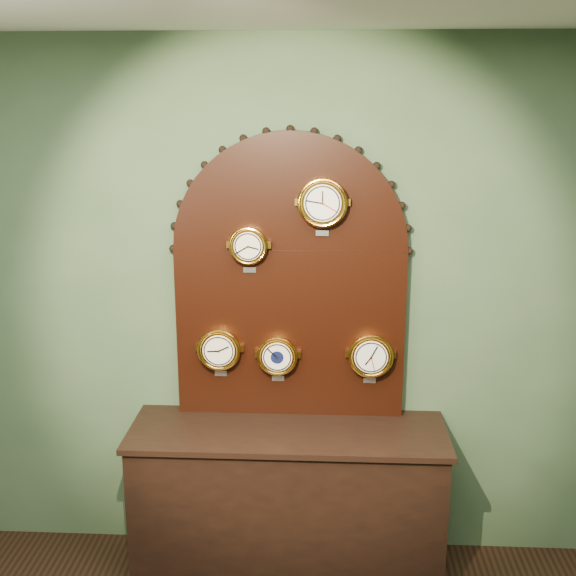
# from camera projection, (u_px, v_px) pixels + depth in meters

# --- Properties ---
(wall_back) EXTENTS (4.00, 0.00, 4.00)m
(wall_back) POSITION_uv_depth(u_px,v_px,m) (290.00, 309.00, 3.84)
(wall_back) COLOR #425C3F
(wall_back) RESTS_ON ground
(shop_counter) EXTENTS (1.60, 0.50, 0.80)m
(shop_counter) POSITION_uv_depth(u_px,v_px,m) (288.00, 504.00, 3.84)
(shop_counter) COLOR black
(shop_counter) RESTS_ON ground_plane
(display_board) EXTENTS (1.26, 0.06, 1.53)m
(display_board) POSITION_uv_depth(u_px,v_px,m) (290.00, 269.00, 3.74)
(display_board) COLOR black
(display_board) RESTS_ON shop_counter
(roman_clock) EXTENTS (0.20, 0.08, 0.25)m
(roman_clock) POSITION_uv_depth(u_px,v_px,m) (249.00, 245.00, 3.65)
(roman_clock) COLOR gold
(roman_clock) RESTS_ON display_board
(arabic_clock) EXTENTS (0.25, 0.08, 0.30)m
(arabic_clock) POSITION_uv_depth(u_px,v_px,m) (323.00, 202.00, 3.57)
(arabic_clock) COLOR gold
(arabic_clock) RESTS_ON display_board
(hygrometer) EXTENTS (0.23, 0.08, 0.28)m
(hygrometer) POSITION_uv_depth(u_px,v_px,m) (219.00, 349.00, 3.80)
(hygrometer) COLOR gold
(hygrometer) RESTS_ON display_board
(barometer) EXTENTS (0.21, 0.08, 0.26)m
(barometer) POSITION_uv_depth(u_px,v_px,m) (278.00, 355.00, 3.79)
(barometer) COLOR gold
(barometer) RESTS_ON display_board
(tide_clock) EXTENTS (0.24, 0.08, 0.29)m
(tide_clock) POSITION_uv_depth(u_px,v_px,m) (371.00, 355.00, 3.76)
(tide_clock) COLOR gold
(tide_clock) RESTS_ON display_board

